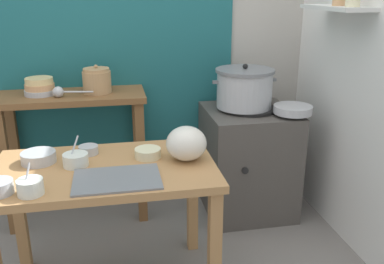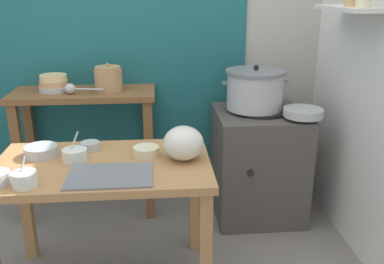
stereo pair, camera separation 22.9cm
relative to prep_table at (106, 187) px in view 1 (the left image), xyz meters
The scene contains 17 objects.
wall_back 1.31m from the prep_table, 78.66° to the left, with size 4.40×0.12×2.60m.
wall_right 1.70m from the prep_table, ahead, with size 0.30×3.20×2.60m.
prep_table is the anchor object (origin of this frame).
back_shelf_table 0.86m from the prep_table, 104.08° to the left, with size 0.96×0.40×0.90m.
stove_block 1.23m from the prep_table, 35.31° to the left, with size 0.60×0.61×0.78m.
steamer_pot 1.23m from the prep_table, 37.22° to the left, with size 0.45×0.40×0.30m.
clay_pot 0.91m from the prep_table, 92.40° to the left, with size 0.19×0.19×0.19m.
bowl_stack_enamel 1.00m from the prep_table, 115.32° to the left, with size 0.20×0.20×0.11m.
ladle 0.86m from the prep_table, 109.66° to the left, with size 0.25×0.08×0.07m.
serving_tray 0.21m from the prep_table, 71.70° to the right, with size 0.40×0.28×0.01m, color slate.
plastic_bag 0.46m from the prep_table, ahead, with size 0.21×0.21×0.18m, color silver.
wide_pan 1.34m from the prep_table, 22.88° to the left, with size 0.25×0.25×0.05m, color #B7BABF.
prep_bowl_0 0.42m from the prep_table, 142.06° to the right, with size 0.11×0.11×0.13m.
prep_bowl_1 0.25m from the prep_table, 114.22° to the left, with size 0.10×0.10×0.05m.
prep_bowl_2 0.27m from the prep_table, 19.04° to the left, with size 0.14×0.14×0.05m.
prep_bowl_4 0.21m from the prep_table, 165.48° to the left, with size 0.12×0.12×0.15m.
prep_bowl_5 0.38m from the prep_table, 160.27° to the left, with size 0.17×0.17×0.06m.
Camera 1 is at (-0.08, -1.97, 1.57)m, focal length 39.48 mm.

